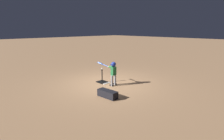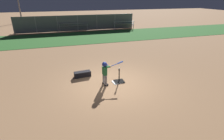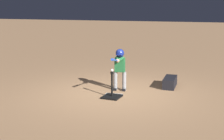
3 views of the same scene
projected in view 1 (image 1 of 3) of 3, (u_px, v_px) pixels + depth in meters
ground_plane at (108, 83)px, 8.59m from camera, size 90.00×90.00×0.00m
home_plate at (104, 82)px, 8.70m from camera, size 0.48×0.48×0.02m
batting_tee at (102, 81)px, 8.74m from camera, size 0.48×0.43×0.66m
batter_child at (113, 70)px, 8.14m from camera, size 1.07×0.38×1.14m
baseball at (102, 69)px, 8.59m from camera, size 0.07×0.07×0.07m
equipment_bag at (108, 94)px, 6.83m from camera, size 0.87×0.39×0.28m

